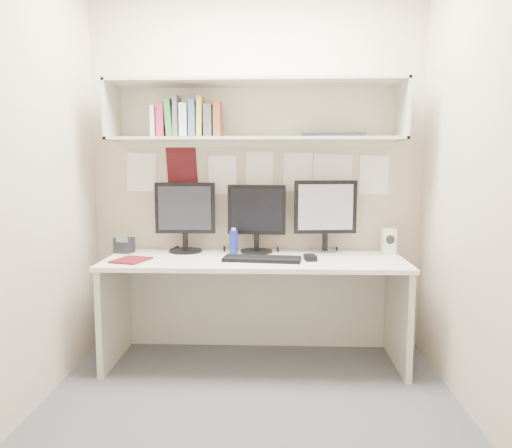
{
  "coord_description": "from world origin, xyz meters",
  "views": [
    {
      "loc": [
        0.14,
        -2.66,
        1.36
      ],
      "look_at": [
        0.02,
        0.35,
        1.0
      ],
      "focal_mm": 35.0,
      "sensor_mm": 36.0,
      "label": 1
    }
  ],
  "objects_px": {
    "desk": "(255,310)",
    "maroon_notebook": "(131,260)",
    "monitor_left": "(185,215)",
    "speaker": "(389,241)",
    "desk_phone": "(124,245)",
    "monitor_right": "(325,214)",
    "keyboard": "(262,259)",
    "monitor_center": "(257,216)"
  },
  "relations": [
    {
      "from": "desk",
      "to": "maroon_notebook",
      "type": "bearing_deg",
      "value": -169.96
    },
    {
      "from": "desk",
      "to": "monitor_left",
      "type": "bearing_deg",
      "value": 156.69
    },
    {
      "from": "monitor_left",
      "to": "speaker",
      "type": "relative_size",
      "value": 2.83
    },
    {
      "from": "monitor_left",
      "to": "speaker",
      "type": "bearing_deg",
      "value": -2.07
    },
    {
      "from": "maroon_notebook",
      "to": "desk_phone",
      "type": "xyz_separation_m",
      "value": [
        -0.14,
        0.3,
        0.05
      ]
    },
    {
      "from": "monitor_right",
      "to": "desk_phone",
      "type": "xyz_separation_m",
      "value": [
        -1.43,
        -0.06,
        -0.22
      ]
    },
    {
      "from": "monitor_right",
      "to": "keyboard",
      "type": "bearing_deg",
      "value": -149.8
    },
    {
      "from": "desk",
      "to": "monitor_right",
      "type": "height_order",
      "value": "monitor_right"
    },
    {
      "from": "desk",
      "to": "monitor_left",
      "type": "xyz_separation_m",
      "value": [
        -0.51,
        0.22,
        0.63
      ]
    },
    {
      "from": "monitor_left",
      "to": "monitor_center",
      "type": "bearing_deg",
      "value": -1.63
    },
    {
      "from": "monitor_right",
      "to": "maroon_notebook",
      "type": "bearing_deg",
      "value": -170.04
    },
    {
      "from": "desk",
      "to": "desk_phone",
      "type": "bearing_deg",
      "value": 170.23
    },
    {
      "from": "monitor_right",
      "to": "keyboard",
      "type": "relative_size",
      "value": 1.02
    },
    {
      "from": "keyboard",
      "to": "maroon_notebook",
      "type": "height_order",
      "value": "keyboard"
    },
    {
      "from": "monitor_center",
      "to": "monitor_left",
      "type": "bearing_deg",
      "value": -173.25
    },
    {
      "from": "monitor_left",
      "to": "keyboard",
      "type": "distance_m",
      "value": 0.69
    },
    {
      "from": "monitor_left",
      "to": "keyboard",
      "type": "xyz_separation_m",
      "value": [
        0.56,
        -0.32,
        -0.26
      ]
    },
    {
      "from": "monitor_left",
      "to": "speaker",
      "type": "xyz_separation_m",
      "value": [
        1.45,
        -0.01,
        -0.18
      ]
    },
    {
      "from": "monitor_left",
      "to": "speaker",
      "type": "distance_m",
      "value": 1.46
    },
    {
      "from": "desk",
      "to": "monitor_center",
      "type": "relative_size",
      "value": 4.14
    },
    {
      "from": "keyboard",
      "to": "speaker",
      "type": "bearing_deg",
      "value": 25.39
    },
    {
      "from": "desk",
      "to": "monitor_left",
      "type": "distance_m",
      "value": 0.84
    },
    {
      "from": "monitor_center",
      "to": "keyboard",
      "type": "xyz_separation_m",
      "value": [
        0.05,
        -0.32,
        -0.25
      ]
    },
    {
      "from": "maroon_notebook",
      "to": "desk_phone",
      "type": "bearing_deg",
      "value": 130.91
    },
    {
      "from": "desk",
      "to": "speaker",
      "type": "relative_size",
      "value": 11.34
    },
    {
      "from": "maroon_notebook",
      "to": "monitor_left",
      "type": "bearing_deg",
      "value": 67.5
    },
    {
      "from": "monitor_right",
      "to": "monitor_left",
      "type": "bearing_deg",
      "value": 174.37
    },
    {
      "from": "desk",
      "to": "keyboard",
      "type": "bearing_deg",
      "value": -61.82
    },
    {
      "from": "monitor_center",
      "to": "maroon_notebook",
      "type": "distance_m",
      "value": 0.92
    },
    {
      "from": "desk",
      "to": "monitor_left",
      "type": "relative_size",
      "value": 4.01
    },
    {
      "from": "speaker",
      "to": "maroon_notebook",
      "type": "bearing_deg",
      "value": -169.48
    },
    {
      "from": "speaker",
      "to": "desk_phone",
      "type": "height_order",
      "value": "speaker"
    },
    {
      "from": "monitor_right",
      "to": "maroon_notebook",
      "type": "distance_m",
      "value": 1.37
    },
    {
      "from": "keyboard",
      "to": "monitor_right",
      "type": "bearing_deg",
      "value": 42.2
    },
    {
      "from": "desk",
      "to": "monitor_center",
      "type": "height_order",
      "value": "monitor_center"
    },
    {
      "from": "monitor_center",
      "to": "monitor_right",
      "type": "xyz_separation_m",
      "value": [
        0.49,
        -0.0,
        0.02
      ]
    },
    {
      "from": "monitor_left",
      "to": "maroon_notebook",
      "type": "relative_size",
      "value": 2.14
    },
    {
      "from": "keyboard",
      "to": "speaker",
      "type": "relative_size",
      "value": 2.86
    },
    {
      "from": "desk",
      "to": "maroon_notebook",
      "type": "height_order",
      "value": "maroon_notebook"
    },
    {
      "from": "keyboard",
      "to": "desk_phone",
      "type": "distance_m",
      "value": 1.03
    },
    {
      "from": "desk",
      "to": "monitor_center",
      "type": "distance_m",
      "value": 0.66
    },
    {
      "from": "monitor_right",
      "to": "monitor_center",
      "type": "bearing_deg",
      "value": 174.36
    }
  ]
}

